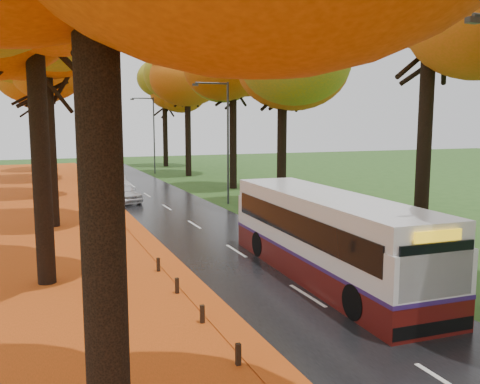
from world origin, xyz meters
TOP-DOWN VIEW (x-y plane):
  - road at (0.00, 25.00)m, footprint 6.50×90.00m
  - centre_line at (0.00, 25.00)m, footprint 0.12×90.00m
  - leaf_verge at (-9.00, 25.00)m, footprint 12.00×90.00m
  - leaf_drift at (-3.05, 25.00)m, footprint 0.90×90.00m
  - trees_left at (-7.18, 27.06)m, footprint 9.20×74.00m
  - trees_right at (7.19, 26.91)m, footprint 9.30×74.20m
  - streetlamp_mid at (3.95, 30.00)m, footprint 2.45×0.18m
  - streetlamp_far at (3.95, 52.00)m, footprint 2.45×0.18m
  - bus at (1.54, 13.47)m, footprint 3.01×11.16m
  - car_white at (-2.34, 33.02)m, footprint 2.59×4.20m
  - car_silver at (-2.18, 37.73)m, footprint 2.05×4.70m
  - car_dark at (-2.29, 49.96)m, footprint 1.84×4.46m

SIDE VIEW (x-z plane):
  - leaf_verge at x=-9.00m, z-range 0.00..0.02m
  - road at x=0.00m, z-range 0.00..0.04m
  - leaf_drift at x=-3.05m, z-range 0.04..0.05m
  - centre_line at x=0.00m, z-range 0.04..0.05m
  - car_dark at x=-2.29m, z-range 0.04..1.33m
  - car_white at x=-2.34m, z-range 0.04..1.37m
  - car_silver at x=-2.18m, z-range 0.04..1.54m
  - bus at x=1.54m, z-range 0.11..3.02m
  - streetlamp_mid at x=3.95m, z-range 0.71..8.71m
  - streetlamp_far at x=3.95m, z-range 0.71..8.71m
  - trees_left at x=-7.18m, z-range 2.59..16.48m
  - trees_right at x=7.19m, z-range 2.71..16.67m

